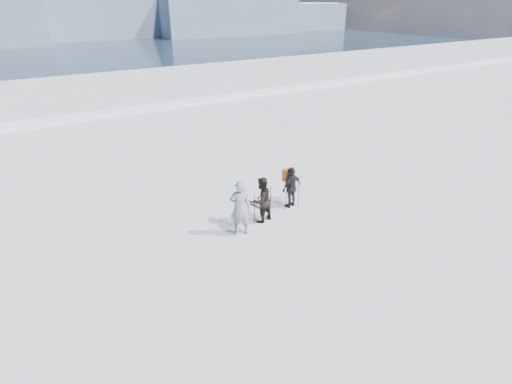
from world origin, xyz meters
The scene contains 8 objects.
lake_basin centered at (0.00, 30.00, -6.50)m, with size 820.00×820.00×71.62m.
far_mountain_range centered at (29.60, 454.78, -7.19)m, with size 770.00×110.00×53.00m.
skier_grey centered at (-1.82, 3.79, 0.99)m, with size 0.73×0.48×1.99m, color #989CA5.
skier_dark centered at (-0.75, 4.12, 0.85)m, with size 0.83×0.65×1.71m, color black.
skier_pack centered at (0.85, 4.45, 0.83)m, with size 0.97×0.40×1.65m, color black.
backpack centered at (0.79, 4.69, 1.89)m, with size 0.35×0.20×0.47m, color #C25A12.
ski_poles centered at (-0.57, 4.04, 0.63)m, with size 3.20×0.66×1.37m.
skis_loose centered at (-0.33, 5.59, 0.01)m, with size 0.84×1.69×0.03m.
Camera 1 is at (-7.72, -6.50, 7.33)m, focal length 28.00 mm.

